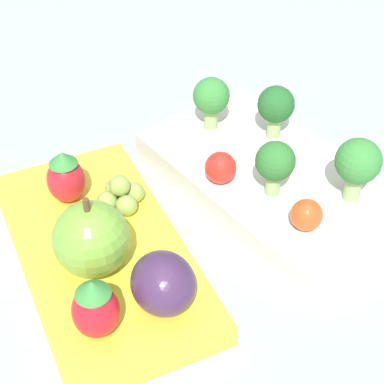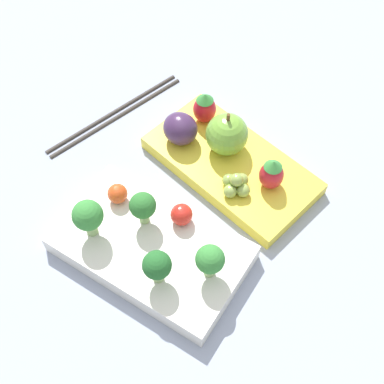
{
  "view_description": "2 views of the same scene",
  "coord_description": "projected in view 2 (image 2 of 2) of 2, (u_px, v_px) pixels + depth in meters",
  "views": [
    {
      "loc": [
        0.31,
        -0.16,
        0.34
      ],
      "look_at": [
        -0.0,
        0.0,
        0.03
      ],
      "focal_mm": 60.0,
      "sensor_mm": 36.0,
      "label": 1
    },
    {
      "loc": [
        -0.23,
        0.25,
        0.54
      ],
      "look_at": [
        -0.0,
        0.0,
        0.03
      ],
      "focal_mm": 50.0,
      "sensor_mm": 36.0,
      "label": 2
    }
  ],
  "objects": [
    {
      "name": "ground_plane",
      "position": [
        193.0,
        206.0,
        0.63
      ],
      "size": [
        4.0,
        4.0,
        0.0
      ],
      "primitive_type": "plane",
      "color": "#939EB2"
    },
    {
      "name": "bento_box_savoury",
      "position": [
        151.0,
        248.0,
        0.59
      ],
      "size": [
        0.22,
        0.15,
        0.02
      ],
      "color": "silver",
      "rests_on": "ground_plane"
    },
    {
      "name": "bento_box_fruit",
      "position": [
        228.0,
        163.0,
        0.66
      ],
      "size": [
        0.22,
        0.12,
        0.02
      ],
      "color": "yellow",
      "rests_on": "ground_plane"
    },
    {
      "name": "broccoli_floret_0",
      "position": [
        88.0,
        216.0,
        0.56
      ],
      "size": [
        0.03,
        0.03,
        0.05
      ],
      "color": "#93B770",
      "rests_on": "bento_box_savoury"
    },
    {
      "name": "broccoli_floret_1",
      "position": [
        210.0,
        260.0,
        0.53
      ],
      "size": [
        0.03,
        0.03,
        0.05
      ],
      "color": "#93B770",
      "rests_on": "bento_box_savoury"
    },
    {
      "name": "broccoli_floret_2",
      "position": [
        143.0,
        206.0,
        0.57
      ],
      "size": [
        0.03,
        0.03,
        0.05
      ],
      "color": "#93B770",
      "rests_on": "bento_box_savoury"
    },
    {
      "name": "broccoli_floret_3",
      "position": [
        157.0,
        266.0,
        0.53
      ],
      "size": [
        0.03,
        0.03,
        0.05
      ],
      "color": "#93B770",
      "rests_on": "bento_box_savoury"
    },
    {
      "name": "cherry_tomato_0",
      "position": [
        117.0,
        194.0,
        0.6
      ],
      "size": [
        0.02,
        0.02,
        0.02
      ],
      "color": "#DB4C1E",
      "rests_on": "bento_box_savoury"
    },
    {
      "name": "cherry_tomato_1",
      "position": [
        182.0,
        215.0,
        0.58
      ],
      "size": [
        0.02,
        0.02,
        0.02
      ],
      "color": "red",
      "rests_on": "bento_box_savoury"
    },
    {
      "name": "apple",
      "position": [
        227.0,
        134.0,
        0.64
      ],
      "size": [
        0.05,
        0.05,
        0.06
      ],
      "color": "#70A838",
      "rests_on": "bento_box_fruit"
    },
    {
      "name": "strawberry_0",
      "position": [
        272.0,
        174.0,
        0.61
      ],
      "size": [
        0.03,
        0.03,
        0.04
      ],
      "color": "red",
      "rests_on": "bento_box_fruit"
    },
    {
      "name": "strawberry_1",
      "position": [
        205.0,
        108.0,
        0.67
      ],
      "size": [
        0.03,
        0.03,
        0.04
      ],
      "color": "red",
      "rests_on": "bento_box_fruit"
    },
    {
      "name": "plum",
      "position": [
        180.0,
        129.0,
        0.65
      ],
      "size": [
        0.04,
        0.04,
        0.04
      ],
      "color": "#42284C",
      "rests_on": "bento_box_fruit"
    },
    {
      "name": "grape_cluster",
      "position": [
        236.0,
        184.0,
        0.62
      ],
      "size": [
        0.04,
        0.04,
        0.03
      ],
      "color": "#8EA84C",
      "rests_on": "bento_box_fruit"
    },
    {
      "name": "chopsticks_pair",
      "position": [
        115.0,
        114.0,
        0.71
      ],
      "size": [
        0.04,
        0.21,
        0.01
      ],
      "color": "#332D28",
      "rests_on": "ground_plane"
    }
  ]
}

